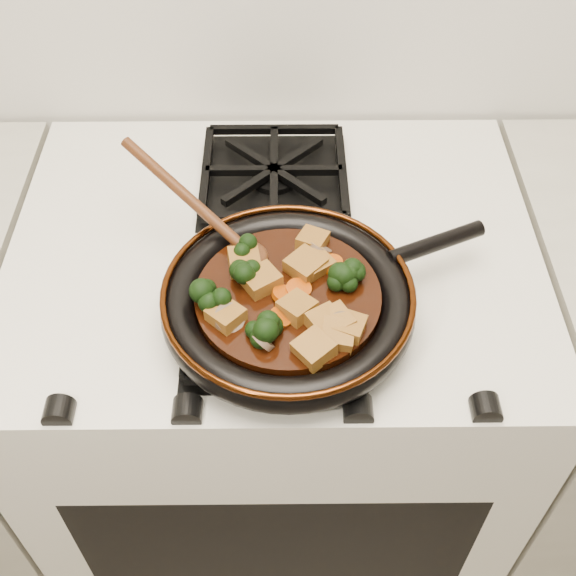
{
  "coord_description": "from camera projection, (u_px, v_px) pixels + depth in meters",
  "views": [
    {
      "loc": [
        0.01,
        0.96,
        1.63
      ],
      "look_at": [
        0.02,
        1.54,
        0.97
      ],
      "focal_mm": 45.0,
      "sensor_mm": 36.0,
      "label": 1
    }
  ],
  "objects": [
    {
      "name": "tofu_cube_6",
      "position": [
        244.0,
        262.0,
        0.92
      ],
      "size": [
        0.05,
        0.05,
        0.02
      ],
      "primitive_type": "cube",
      "rotation": [
        -0.01,
        0.05,
        0.16
      ],
      "color": "#8D5C20",
      "rests_on": "braising_sauce"
    },
    {
      "name": "stove",
      "position": [
        277.0,
        413.0,
        1.37
      ],
      "size": [
        0.76,
        0.6,
        0.9
      ],
      "primitive_type": "cube",
      "color": "white",
      "rests_on": "ground"
    },
    {
      "name": "burner_grate_front",
      "position": [
        273.0,
        314.0,
        0.93
      ],
      "size": [
        0.23,
        0.23,
        0.03
      ],
      "primitive_type": null,
      "color": "black",
      "rests_on": "stove"
    },
    {
      "name": "carrot_coin_4",
      "position": [
        325.0,
        347.0,
        0.83
      ],
      "size": [
        0.03,
        0.03,
        0.01
      ],
      "primitive_type": "cylinder",
      "rotation": [
        0.03,
        0.05,
        0.0
      ],
      "color": "#A83C04",
      "rests_on": "braising_sauce"
    },
    {
      "name": "tofu_cube_8",
      "position": [
        261.0,
        281.0,
        0.9
      ],
      "size": [
        0.06,
        0.06,
        0.03
      ],
      "primitive_type": "cube",
      "rotation": [
        -0.03,
        -0.02,
        0.58
      ],
      "color": "#8D5C20",
      "rests_on": "braising_sauce"
    },
    {
      "name": "carrot_coin_0",
      "position": [
        281.0,
        318.0,
        0.86
      ],
      "size": [
        0.03,
        0.03,
        0.02
      ],
      "primitive_type": "cylinder",
      "rotation": [
        0.08,
        0.29,
        0.0
      ],
      "color": "#A83C04",
      "rests_on": "braising_sauce"
    },
    {
      "name": "broccoli_floret_4",
      "position": [
        213.0,
        298.0,
        0.88
      ],
      "size": [
        0.08,
        0.08,
        0.05
      ],
      "primitive_type": null,
      "rotation": [
        -0.07,
        -0.03,
        1.06
      ],
      "color": "black",
      "rests_on": "braising_sauce"
    },
    {
      "name": "skillet",
      "position": [
        290.0,
        301.0,
        0.91
      ],
      "size": [
        0.43,
        0.32,
        0.05
      ],
      "rotation": [
        0.0,
        0.0,
        0.42
      ],
      "color": "black",
      "rests_on": "burner_grate_front"
    },
    {
      "name": "tofu_cube_11",
      "position": [
        313.0,
        241.0,
        0.94
      ],
      "size": [
        0.05,
        0.05,
        0.02
      ],
      "primitive_type": "cube",
      "rotation": [
        0.0,
        0.08,
        1.13
      ],
      "color": "#8D5C20",
      "rests_on": "braising_sauce"
    },
    {
      "name": "tofu_cube_0",
      "position": [
        314.0,
        349.0,
        0.83
      ],
      "size": [
        0.06,
        0.06,
        0.03
      ],
      "primitive_type": "cube",
      "rotation": [
        -0.02,
        -0.1,
        0.69
      ],
      "color": "#8D5C20",
      "rests_on": "braising_sauce"
    },
    {
      "name": "carrot_coin_1",
      "position": [
        284.0,
        295.0,
        0.89
      ],
      "size": [
        0.03,
        0.03,
        0.02
      ],
      "primitive_type": "cylinder",
      "rotation": [
        -0.1,
        0.27,
        0.0
      ],
      "color": "#A83C04",
      "rests_on": "braising_sauce"
    },
    {
      "name": "tofu_cube_5",
      "position": [
        326.0,
        323.0,
        0.85
      ],
      "size": [
        0.05,
        0.05,
        0.03
      ],
      "primitive_type": "cube",
      "rotation": [
        0.07,
        0.05,
        0.59
      ],
      "color": "#8D5C20",
      "rests_on": "braising_sauce"
    },
    {
      "name": "broccoli_floret_3",
      "position": [
        261.0,
        334.0,
        0.84
      ],
      "size": [
        0.08,
        0.08,
        0.05
      ],
      "primitive_type": null,
      "rotation": [
        0.02,
        -0.07,
        0.56
      ],
      "color": "black",
      "rests_on": "braising_sauce"
    },
    {
      "name": "broccoli_floret_0",
      "position": [
        250.0,
        277.0,
        0.9
      ],
      "size": [
        0.07,
        0.08,
        0.06
      ],
      "primitive_type": null,
      "rotation": [
        0.14,
        -0.08,
        0.4
      ],
      "color": "black",
      "rests_on": "braising_sauce"
    },
    {
      "name": "broccoli_floret_1",
      "position": [
        245.0,
        253.0,
        0.93
      ],
      "size": [
        0.07,
        0.07,
        0.05
      ],
      "primitive_type": null,
      "rotation": [
        -0.02,
        -0.03,
        1.03
      ],
      "color": "black",
      "rests_on": "braising_sauce"
    },
    {
      "name": "tofu_cube_4",
      "position": [
        349.0,
        327.0,
        0.85
      ],
      "size": [
        0.05,
        0.05,
        0.02
      ],
      "primitive_type": "cube",
      "rotation": [
        0.06,
        -0.04,
        2.77
      ],
      "color": "#8D5C20",
      "rests_on": "braising_sauce"
    },
    {
      "name": "carrot_coin_2",
      "position": [
        331.0,
        264.0,
        0.92
      ],
      "size": [
        0.03,
        0.03,
        0.01
      ],
      "primitive_type": "cylinder",
      "rotation": [
        -0.03,
        -0.12,
        0.0
      ],
      "color": "#A83C04",
      "rests_on": "braising_sauce"
    },
    {
      "name": "tofu_cube_10",
      "position": [
        305.0,
        266.0,
        0.91
      ],
      "size": [
        0.06,
        0.06,
        0.02
      ],
      "primitive_type": "cube",
      "rotation": [
        0.01,
        -0.01,
        0.81
      ],
      "color": "#8D5C20",
      "rests_on": "braising_sauce"
    },
    {
      "name": "mushroom_slice_0",
      "position": [
        229.0,
        318.0,
        0.86
      ],
      "size": [
        0.05,
        0.05,
        0.03
      ],
      "primitive_type": "cylinder",
      "rotation": [
        0.55,
        0.0,
        0.7
      ],
      "color": "brown",
      "rests_on": "braising_sauce"
    },
    {
      "name": "braising_sauce",
      "position": [
        288.0,
        299.0,
        0.9
      ],
      "size": [
        0.23,
        0.23,
        0.02
      ],
      "primitive_type": "cylinder",
      "color": "black",
      "rests_on": "skillet"
    },
    {
      "name": "mushroom_slice_1",
      "position": [
        263.0,
        340.0,
        0.84
      ],
      "size": [
        0.04,
        0.04,
        0.03
      ],
      "primitive_type": "cylinder",
      "rotation": [
        1.0,
        0.0,
        2.19
      ],
      "color": "brown",
      "rests_on": "braising_sauce"
    },
    {
      "name": "tofu_cube_7",
      "position": [
        338.0,
        335.0,
        0.84
      ],
      "size": [
        0.04,
        0.04,
        0.03
      ],
      "primitive_type": "cube",
      "rotation": [
        0.09,
        -0.08,
        1.4
      ],
      "color": "#8D5C20",
      "rests_on": "braising_sauce"
    },
    {
      "name": "tofu_cube_9",
      "position": [
        337.0,
        321.0,
        0.85
      ],
      "size": [
        0.05,
        0.05,
        0.02
      ],
      "primitive_type": "cube",
      "rotation": [
        -0.08,
        0.0,
        2.07
      ],
      "color": "#8D5C20",
      "rests_on": "braising_sauce"
    },
    {
      "name": "tofu_cube_1",
      "position": [
        316.0,
        264.0,
        0.92
      ],
      "size": [
        0.05,
        0.05,
        0.02
      ],
      "primitive_type": "cube",
      "rotation": [
        0.07,
        -0.07,
        2.23
      ],
      "color": "#8D5C20",
      "rests_on": "braising_sauce"
    },
    {
      "name": "wooden_spoon",
      "position": [
        213.0,
        220.0,
        0.94
      ],
      "size": [
        0.13,
        0.11,
        0.23
      ],
      "rotation": [
        0.0,
        0.0,
        2.45
      ],
      "color": "#4C2510",
      "rests_on": "braising_sauce"
    },
    {
      "name": "carrot_coin_3",
      "position": [
        299.0,
        289.0,
        0.89
      ],
      "size": [
        0.03,
        0.03,
        0.01
      ],
      "primitive_type": "cylinder",
      "rotation": [
        0.07,
        0.09,
        0.0
      ],
      "color": "#A83C04",
      "rests_on": "braising_sauce"
    },
    {
      "name": "mushroom_slice_2",
      "position": [
        341.0,
        325.0,
        0.85
      ],
      "size": [
        0.03,
        0.03,
        0.03
      ],
      "primitive_type": "cylinder",
      "rotation": [
        0.65,
        0.0,
        0.05
      ],
      "color": "brown",
      "rests_on": "braising_sauce"
    },
    {
      "name": "broccoli_floret_2",
      "position": [
        346.0,
        278.0,
        0.9
      ],
      "size": [
        0.08,
        0.09,
        0.07
      ],
      "primitive_type": null,
      "rotation": [
        0.25,
        -0.2,
        0.44
      ],
      "color": "black",
      "rests_on": "braising_sauce"
    },
    {
      "name": "tofu_cube_2",
      "position": [
        297.0,
        308.0,
        0.87
      ],
      "size": [
        0.05,
        0.05,
        0.03
      ],
      "primitive_type": "cube",
      "rotation": [
        -0.08,
        0.09,
        0.78
      ],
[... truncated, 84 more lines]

